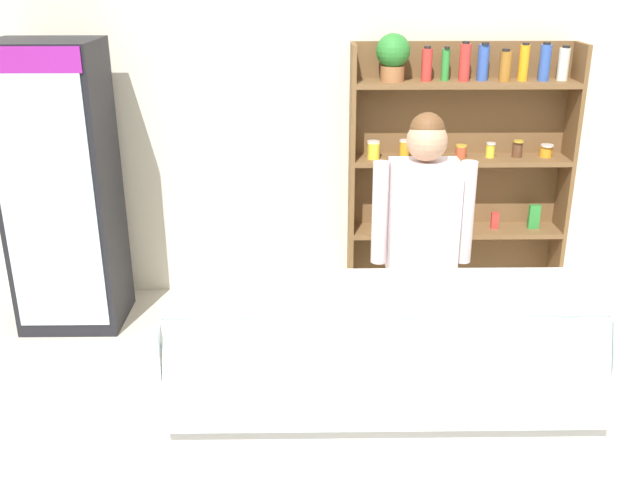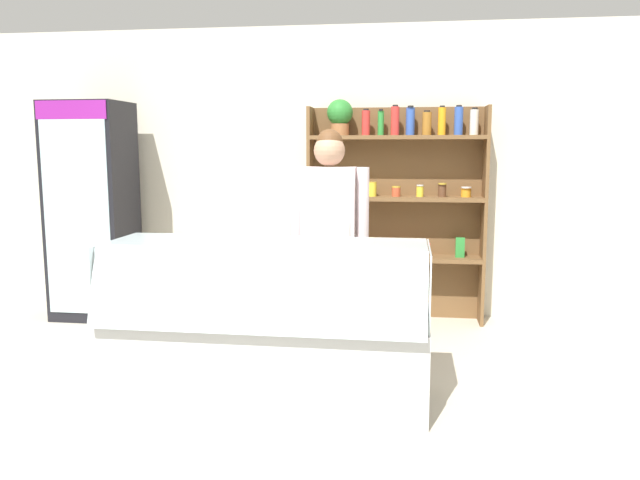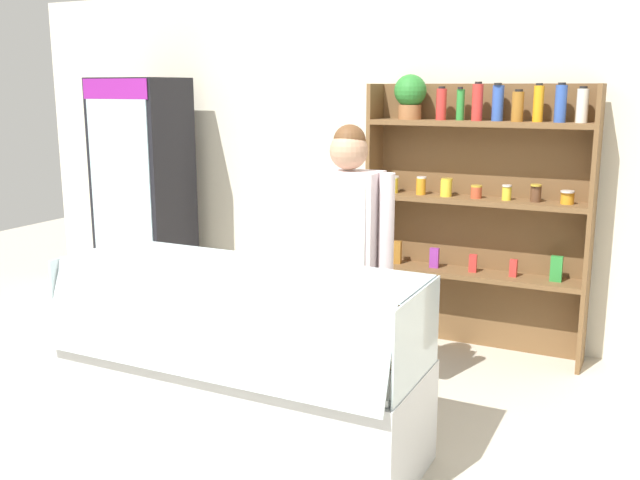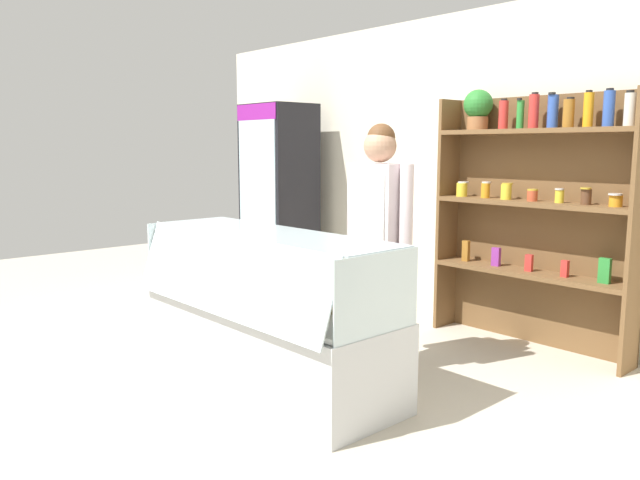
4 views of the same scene
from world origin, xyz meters
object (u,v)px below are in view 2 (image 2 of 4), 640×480
Objects in this scene: drinks_fridge at (92,211)px; shelving_unit at (392,196)px; shop_clerk at (329,227)px; deli_display_case at (266,351)px.

shelving_unit is at bearing 6.38° from drinks_fridge.
drinks_fridge is 2.53m from shop_clerk.
shelving_unit reaches higher than shop_clerk.
shop_clerk is (2.34, -0.97, 0.02)m from drinks_fridge.
shop_clerk is (0.30, 0.75, 0.70)m from deli_display_case.
shelving_unit reaches higher than deli_display_case.
drinks_fridge is 1.17× the size of shop_clerk.
drinks_fridge is 0.99× the size of shelving_unit.
shop_clerk is at bearing -108.16° from shelving_unit.
deli_display_case is (2.03, -1.72, -0.68)m from drinks_fridge.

